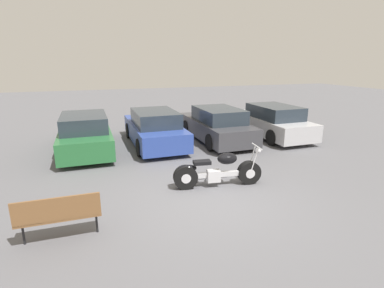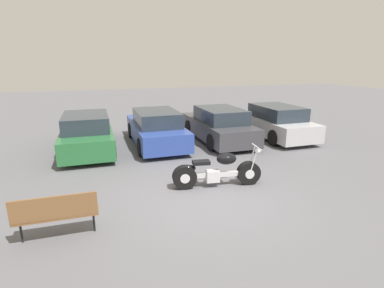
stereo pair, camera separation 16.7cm
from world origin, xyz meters
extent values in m
plane|color=slate|center=(0.00, 0.00, 0.00)|extent=(60.00, 60.00, 0.00)
cylinder|color=black|center=(1.26, 0.43, 0.31)|extent=(0.64, 0.28, 0.62)
cylinder|color=silver|center=(1.26, 0.43, 0.31)|extent=(0.27, 0.25, 0.25)
cylinder|color=black|center=(-0.43, 0.67, 0.31)|extent=(0.64, 0.28, 0.62)
cylinder|color=silver|center=(-0.43, 0.67, 0.31)|extent=(0.27, 0.25, 0.25)
cube|color=silver|center=(0.41, 0.55, 0.32)|extent=(1.31, 0.29, 0.12)
cube|color=silver|center=(0.30, 0.56, 0.29)|extent=(0.37, 0.28, 0.30)
ellipsoid|color=black|center=(0.65, 0.52, 0.74)|extent=(0.56, 0.42, 0.30)
cube|color=black|center=(-0.01, 0.61, 0.68)|extent=(0.47, 0.30, 0.09)
ellipsoid|color=black|center=(-0.38, 0.66, 0.54)|extent=(0.50, 0.26, 0.20)
cylinder|color=silver|center=(1.34, 0.33, 0.66)|extent=(0.22, 0.07, 0.72)
cylinder|color=silver|center=(1.36, 0.51, 0.66)|extent=(0.22, 0.07, 0.72)
cylinder|color=silver|center=(1.44, 0.41, 1.02)|extent=(0.12, 0.62, 0.03)
sphere|color=silver|center=(1.48, 0.40, 0.90)|extent=(0.15, 0.15, 0.15)
cylinder|color=silver|center=(0.08, 0.74, 0.20)|extent=(1.30, 0.26, 0.08)
cube|color=#286B38|center=(-2.79, 5.12, 0.50)|extent=(1.70, 4.40, 0.67)
cube|color=#28333D|center=(-2.79, 4.85, 1.10)|extent=(1.50, 2.29, 0.53)
cylinder|color=black|center=(-3.59, 6.48, 0.31)|extent=(0.20, 0.63, 0.63)
cylinder|color=black|center=(-2.00, 6.48, 0.31)|extent=(0.20, 0.63, 0.63)
cylinder|color=black|center=(-3.59, 3.75, 0.31)|extent=(0.20, 0.63, 0.63)
cylinder|color=black|center=(-2.00, 3.75, 0.31)|extent=(0.20, 0.63, 0.63)
cube|color=#2D479E|center=(-0.27, 5.11, 0.50)|extent=(1.70, 4.40, 0.67)
cube|color=#28333D|center=(-0.27, 4.84, 1.10)|extent=(1.50, 2.29, 0.53)
cylinder|color=black|center=(-1.06, 6.47, 0.31)|extent=(0.20, 0.63, 0.63)
cylinder|color=black|center=(0.53, 6.47, 0.31)|extent=(0.20, 0.63, 0.63)
cylinder|color=black|center=(-1.06, 3.74, 0.31)|extent=(0.20, 0.63, 0.63)
cylinder|color=black|center=(0.53, 3.74, 0.31)|extent=(0.20, 0.63, 0.63)
cube|color=#3D3D42|center=(2.26, 4.92, 0.50)|extent=(1.70, 4.40, 0.67)
cube|color=#28333D|center=(2.26, 4.66, 1.10)|extent=(1.50, 2.29, 0.53)
cylinder|color=black|center=(1.47, 6.29, 0.31)|extent=(0.20, 0.63, 0.63)
cylinder|color=black|center=(3.05, 6.29, 0.31)|extent=(0.20, 0.63, 0.63)
cylinder|color=black|center=(1.47, 3.56, 0.31)|extent=(0.20, 0.63, 0.63)
cylinder|color=black|center=(3.05, 3.56, 0.31)|extent=(0.20, 0.63, 0.63)
cube|color=#BCBCC1|center=(4.79, 4.82, 0.50)|extent=(1.70, 4.40, 0.67)
cube|color=#28333D|center=(4.79, 4.56, 1.10)|extent=(1.50, 2.29, 0.53)
cylinder|color=black|center=(4.00, 6.19, 0.31)|extent=(0.20, 0.63, 0.63)
cylinder|color=black|center=(5.58, 6.19, 0.31)|extent=(0.20, 0.63, 0.63)
cylinder|color=black|center=(4.00, 3.46, 0.31)|extent=(0.20, 0.63, 0.63)
cylinder|color=black|center=(5.58, 3.46, 0.31)|extent=(0.20, 0.63, 0.63)
cube|color=brown|center=(-3.27, -0.69, 0.45)|extent=(1.45, 0.41, 0.05)
cube|color=brown|center=(-3.27, -0.87, 0.67)|extent=(1.44, 0.05, 0.44)
cylinder|color=black|center=(-3.89, -0.69, 0.23)|extent=(0.04, 0.04, 0.45)
cylinder|color=black|center=(-2.65, -0.70, 0.23)|extent=(0.04, 0.04, 0.45)
camera|label=1|loc=(-2.61, -6.08, 3.15)|focal=28.00mm
camera|label=2|loc=(-2.45, -6.13, 3.15)|focal=28.00mm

